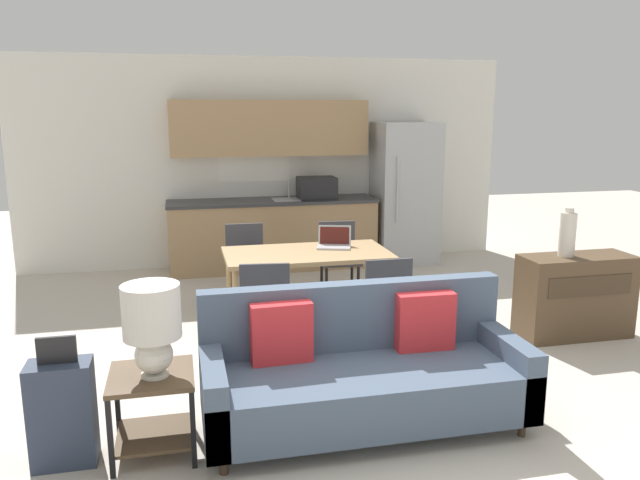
% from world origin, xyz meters
% --- Properties ---
extents(ground_plane, '(20.00, 20.00, 0.00)m').
position_xyz_m(ground_plane, '(0.00, 0.00, 0.00)').
color(ground_plane, beige).
extents(wall_back, '(6.40, 0.07, 2.70)m').
position_xyz_m(wall_back, '(-0.00, 4.63, 1.35)').
color(wall_back, silver).
rests_on(wall_back, ground_plane).
extents(kitchen_counter, '(2.67, 0.65, 2.15)m').
position_xyz_m(kitchen_counter, '(0.01, 4.33, 0.84)').
color(kitchen_counter, tan).
rests_on(kitchen_counter, ground_plane).
extents(refrigerator, '(0.80, 0.71, 1.87)m').
position_xyz_m(refrigerator, '(1.78, 4.24, 0.93)').
color(refrigerator, '#B7BABC').
rests_on(refrigerator, ground_plane).
extents(dining_table, '(1.55, 0.83, 0.72)m').
position_xyz_m(dining_table, '(-0.02, 2.05, 0.66)').
color(dining_table, tan).
rests_on(dining_table, ground_plane).
extents(couch, '(2.09, 0.80, 0.90)m').
position_xyz_m(couch, '(-0.05, 0.11, 0.35)').
color(couch, '#3D2D1E').
rests_on(couch, ground_plane).
extents(side_table, '(0.50, 0.50, 0.51)m').
position_xyz_m(side_table, '(-1.38, 0.03, 0.34)').
color(side_table, brown).
rests_on(side_table, ground_plane).
extents(table_lamp, '(0.34, 0.34, 0.56)m').
position_xyz_m(table_lamp, '(-1.36, -0.01, 0.84)').
color(table_lamp, silver).
rests_on(table_lamp, side_table).
extents(credenza, '(1.02, 0.41, 0.75)m').
position_xyz_m(credenza, '(2.30, 1.22, 0.38)').
color(credenza, brown).
rests_on(credenza, ground_plane).
extents(vase, '(0.14, 0.14, 0.44)m').
position_xyz_m(vase, '(2.18, 1.23, 0.96)').
color(vase, beige).
rests_on(vase, credenza).
extents(dining_chair_far_left, '(0.43, 0.43, 0.84)m').
position_xyz_m(dining_chair_far_left, '(-0.51, 2.86, 0.49)').
color(dining_chair_far_left, '#38383D').
rests_on(dining_chair_far_left, ground_plane).
extents(dining_chair_near_right, '(0.42, 0.42, 0.84)m').
position_xyz_m(dining_chair_near_right, '(0.48, 1.25, 0.49)').
color(dining_chair_near_right, '#38383D').
rests_on(dining_chair_near_right, ground_plane).
extents(dining_chair_near_left, '(0.47, 0.47, 0.84)m').
position_xyz_m(dining_chair_near_left, '(-0.52, 1.33, 0.49)').
color(dining_chair_near_left, '#38383D').
rests_on(dining_chair_near_left, ground_plane).
extents(dining_chair_far_right, '(0.45, 0.45, 0.84)m').
position_xyz_m(dining_chair_far_right, '(0.48, 2.78, 0.49)').
color(dining_chair_far_right, '#38383D').
rests_on(dining_chair_far_right, ground_plane).
extents(laptop, '(0.38, 0.34, 0.20)m').
position_xyz_m(laptop, '(0.29, 2.21, 0.77)').
color(laptop, '#B7BABC').
rests_on(laptop, dining_table).
extents(suitcase, '(0.36, 0.22, 0.79)m').
position_xyz_m(suitcase, '(-1.89, 0.02, 0.32)').
color(suitcase, '#2D384C').
rests_on(suitcase, ground_plane).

